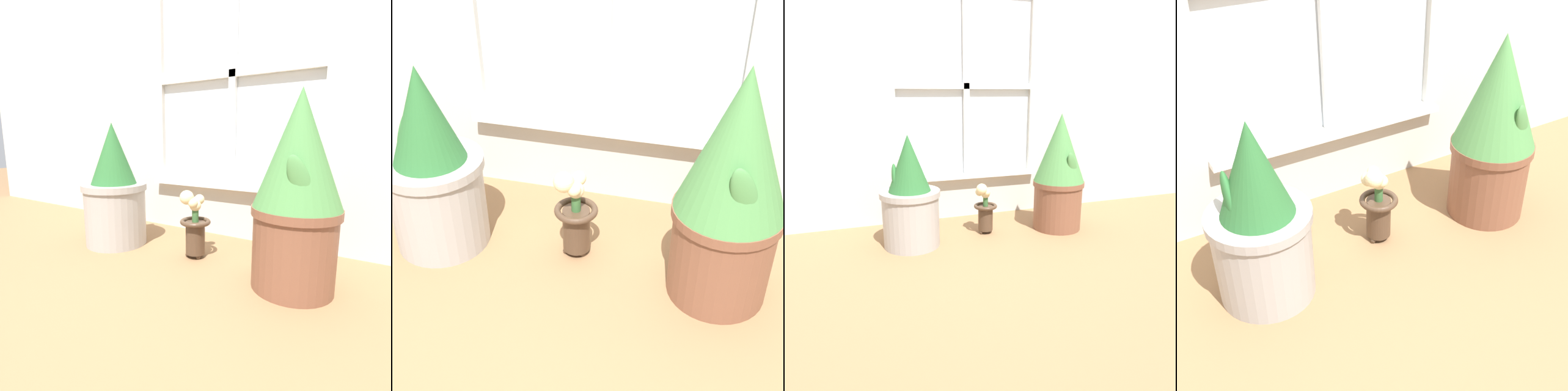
% 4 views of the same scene
% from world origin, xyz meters
% --- Properties ---
extents(ground_plane, '(10.00, 10.00, 0.00)m').
position_xyz_m(ground_plane, '(0.00, 0.00, 0.00)').
color(ground_plane, olive).
extents(potted_plant_left, '(0.31, 0.31, 0.59)m').
position_xyz_m(potted_plant_left, '(-0.44, 0.25, 0.26)').
color(potted_plant_left, '#9E9993').
rests_on(potted_plant_left, ground_plane).
extents(potted_plant_right, '(0.30, 0.30, 0.68)m').
position_xyz_m(potted_plant_right, '(0.44, 0.24, 0.34)').
color(potted_plant_right, brown).
rests_on(potted_plant_right, ground_plane).
extents(flower_vase, '(0.13, 0.13, 0.30)m').
position_xyz_m(flower_vase, '(-0.01, 0.30, 0.15)').
color(flower_vase, '#473323').
rests_on(flower_vase, ground_plane).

